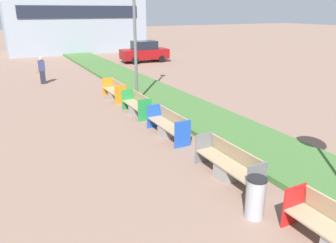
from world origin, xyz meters
TOP-DOWN VIEW (x-y plane):
  - planter_grass_strip at (3.20, 12.00)m, footprint 2.80×120.00m
  - building_backdrop at (4.00, 39.01)m, footprint 14.38×6.96m
  - bench_grey_frame at (0.94, 6.98)m, footprint 0.65×2.36m
  - bench_blue_frame at (0.94, 10.58)m, footprint 0.65×2.30m
  - bench_green_frame at (0.94, 13.61)m, footprint 0.65×2.00m
  - bench_orange_frame at (0.94, 16.63)m, footprint 0.65×2.09m
  - litter_bin at (0.34, 5.24)m, footprint 0.45×0.45m
  - street_lamp_post at (1.55, 15.08)m, footprint 0.24×0.44m
  - pedestrian_walking at (-1.89, 22.34)m, footprint 0.53×0.24m
  - parked_car_distant at (7.53, 27.83)m, footprint 4.31×2.05m

SIDE VIEW (x-z plane):
  - planter_grass_strip at x=3.20m, z-range 0.00..0.18m
  - bench_green_frame at x=0.94m, z-range -0.10..0.84m
  - bench_orange_frame at x=0.94m, z-range -0.10..0.84m
  - bench_blue_frame at x=0.94m, z-range -0.10..0.84m
  - bench_grey_frame at x=0.94m, z-range -0.09..0.85m
  - litter_bin at x=0.34m, z-range 0.00..0.99m
  - pedestrian_walking at x=-1.89m, z-range 0.01..1.71m
  - parked_car_distant at x=7.53m, z-range -0.02..1.84m
  - building_backdrop at x=4.00m, z-range 0.00..7.76m
  - street_lamp_post at x=1.55m, z-range 0.39..9.06m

